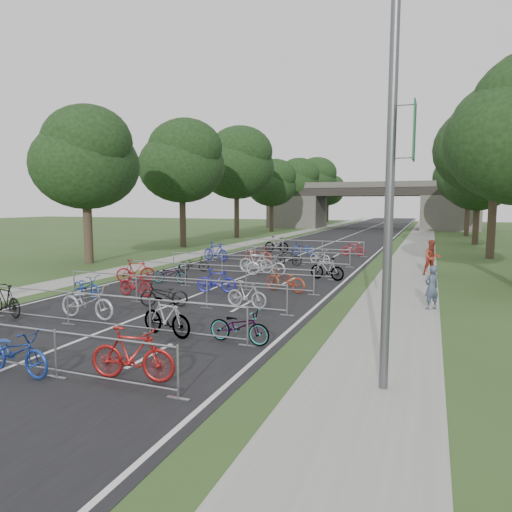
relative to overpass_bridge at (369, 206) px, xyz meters
The scene contains 54 objects.
ground 65.10m from the overpass_bridge, 90.00° to the right, with size 200.00×200.00×0.00m, color #334C20.
road 15.41m from the overpass_bridge, 90.00° to the right, with size 11.00×140.00×0.01m, color black.
sidewalk_right 17.36m from the overpass_bridge, 61.93° to the right, with size 3.00×140.00×0.01m, color gray.
sidewalk_left 17.14m from the overpass_bridge, 116.57° to the right, with size 2.00×140.00×0.01m, color gray.
lane_markings 15.41m from the overpass_bridge, 90.00° to the right, with size 0.12×140.00×0.00m, color silver.
overpass_bridge is the anchor object (origin of this frame).
lamppost 63.55m from the overpass_bridge, 82.47° to the right, with size 0.61×0.65×8.21m.
tree_left_0 50.47m from the overpass_bridge, 103.07° to the right, with size 6.72×6.72×10.25m.
tree_left_1 38.97m from the overpass_bridge, 107.08° to the right, with size 7.56×7.56×11.53m.
tree_right_1 39.56m from the overpass_bridge, 70.53° to the right, with size 8.18×8.18×12.47m.
tree_left_2 27.92m from the overpass_bridge, 114.44° to the right, with size 8.40×8.40×12.81m.
tree_right_2 28.39m from the overpass_bridge, 62.40° to the right, with size 6.16×6.16×9.39m.
tree_left_3 17.59m from the overpass_bridge, 131.07° to the right, with size 6.72×6.72×10.25m.
tree_right_3 18.82m from the overpass_bridge, 44.93° to the right, with size 7.17×7.17×10.93m.
tree_left_4 12.05m from the overpass_bridge, behind, with size 7.56×7.56×11.53m.
tree_right_4 13.86m from the overpass_bridge, ahead, with size 8.18×8.18×12.47m.
tree_left_5 16.44m from the overpass_bridge, 136.20° to the left, with size 8.40×8.40×12.81m.
tree_right_5 17.23m from the overpass_bridge, 39.82° to the left, with size 6.16×6.16×9.39m.
tree_left_6 25.77m from the overpass_bridge, 116.43° to the left, with size 6.72×6.72×10.25m.
tree_right_6 26.62m from the overpass_bridge, 60.25° to the left, with size 7.17×7.17×10.93m.
barrier_row_0 65.07m from the overpass_bridge, 90.00° to the right, with size 9.70×0.08×1.10m.
barrier_row_1 61.47m from the overpass_bridge, 90.00° to the right, with size 9.70×0.08×1.10m.
barrier_row_2 57.88m from the overpass_bridge, 90.00° to the right, with size 9.70×0.08×1.10m.
barrier_row_3 54.08m from the overpass_bridge, 90.00° to the right, with size 9.70×0.08×1.10m.
barrier_row_4 50.09m from the overpass_bridge, 90.00° to the right, with size 9.70×0.08×1.10m.
barrier_row_5 45.10m from the overpass_bridge, 90.00° to the right, with size 9.70×0.08×1.10m.
barrier_row_6 39.11m from the overpass_bridge, 90.00° to the right, with size 9.70×0.08×1.10m.
bike_2 65.26m from the overpass_bridge, 89.51° to the right, with size 0.70×2.02×1.06m, color navy.
bike_3 64.68m from the overpass_bridge, 87.16° to the right, with size 0.56×1.97×1.18m, color maroon.
bike_4 61.55m from the overpass_bridge, 94.01° to the right, with size 0.52×1.84×1.11m, color black.
bike_5 60.68m from the overpass_bridge, 91.40° to the right, with size 0.75×2.16×1.13m, color #AAAAB1.
bike_6 61.49m from the overpass_bridge, 88.07° to the right, with size 0.52×1.84×1.10m, color gray.
bike_7 61.47m from the overpass_bridge, 85.98° to the right, with size 0.63×1.81×0.95m, color gray.
bike_8 58.09m from the overpass_bridge, 93.85° to the right, with size 0.62×1.79×0.94m, color navy.
bike_9 57.06m from the overpass_bridge, 92.23° to the right, with size 0.48×1.70×1.02m, color maroon.
bike_10 58.23m from the overpass_bridge, 90.07° to the right, with size 0.62×1.77×0.93m, color black.
bike_11 57.37m from the overpass_bridge, 87.13° to the right, with size 0.47×1.65×0.99m, color #97989E.
bike_12 54.26m from the overpass_bridge, 94.55° to the right, with size 0.52×1.85×1.11m, color maroon.
bike_13 53.86m from the overpass_bridge, 92.71° to the right, with size 0.59×1.69×0.89m, color gray.
bike_14 55.09m from the overpass_bridge, 89.42° to the right, with size 0.49×1.73×1.04m, color #1B1D94.
bike_15 53.93m from the overpass_bridge, 86.52° to the right, with size 0.69×1.97×1.04m, color maroon.
bike_16 50.12m from the overpass_bridge, 93.82° to the right, with size 0.59×1.69×0.89m, color black.
bike_17 49.23m from the overpass_bridge, 89.84° to the right, with size 0.58×2.05×1.23m, color #A6A7AD.
bike_18 49.98m from the overpass_bridge, 88.89° to the right, with size 0.76×2.17×1.14m, color #A5A5AD.
bike_19 50.32m from the overpass_bridge, 85.09° to the right, with size 0.53×1.86×1.12m, color gray.
bike_20 45.44m from the overpass_bridge, 95.44° to the right, with size 0.59×2.08×1.25m, color navy.
bike_21 44.88m from the overpass_bridge, 91.78° to the right, with size 0.71×2.05×1.08m, color #9D2916.
bike_22 45.76m from the overpass_bridge, 88.83° to the right, with size 0.47×1.65×0.99m, color black.
bike_23 44.14m from the overpass_bridge, 86.70° to the right, with size 0.62×1.77×0.93m, color #B9BBC2.
bike_25 38.69m from the overpass_bridge, 93.29° to the right, with size 0.59×2.09×1.25m, color gray.
bike_26 39.94m from the overpass_bridge, 89.55° to the right, with size 0.67×1.92×1.01m, color #1C409E.
bike_27 39.09m from the overpass_bridge, 84.40° to the right, with size 0.49×1.74×1.05m, color maroon.
pedestrian_a 55.87m from the overpass_bridge, 80.51° to the right, with size 0.58×0.38×1.60m, color #374253.
pedestrian_b 47.44m from the overpass_bridge, 78.80° to the right, with size 0.91×0.71×1.88m, color maroon.
Camera 1 is at (9.10, -7.44, 3.81)m, focal length 32.00 mm.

